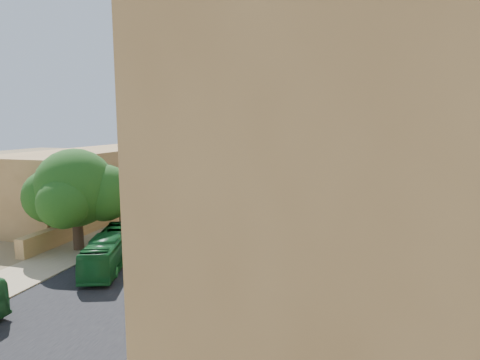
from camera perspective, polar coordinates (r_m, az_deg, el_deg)
The scene contains 35 objects.
ground at distance 33.35m, azimuth -13.06°, elevation -13.04°, with size 260.00×260.00×0.00m, color brown.
road_surface at distance 60.24m, azimuth 1.08°, elevation -3.24°, with size 14.00×140.00×0.01m, color black.
sidewalk_east at distance 58.50m, azimuth 10.10°, elevation -3.71°, with size 5.00×140.00×0.01m, color #9B8665.
sidewalk_west at distance 63.37m, azimuth -7.25°, elevation -2.73°, with size 5.00×140.00×0.01m, color #9B8665.
kerb_east at distance 58.81m, azimuth 7.68°, elevation -3.54°, with size 0.25×140.00×0.12m, color #9B8665.
kerb_west at distance 62.41m, azimuth -5.14°, elevation -2.82°, with size 0.25×140.00×0.12m, color #9B8665.
townhouse_a at distance 24.58m, azimuth 16.89°, elevation -5.22°, with size 9.00×14.00×16.40m.
townhouse_b at distance 38.47m, azimuth 16.71°, elevation -1.58°, with size 9.00×14.00×14.90m.
townhouse_c at distance 52.19m, azimuth 16.74°, elevation 2.30°, with size 9.00×14.00×17.40m.
townhouse_d at distance 66.20m, azimuth 16.67°, elevation 2.83°, with size 9.00×14.00×15.90m.
corner_block at distance 11.24m, azimuth 20.48°, elevation -13.48°, with size 9.20×10.20×15.70m.
west_wall at distance 55.81m, azimuth -14.22°, elevation -3.48°, with size 1.00×40.00×1.80m, color #A67E4B.
west_building_low at distance 56.64m, azimuth -20.17°, elevation -0.17°, with size 10.00×28.00×8.40m, color olive.
west_building_mid at distance 78.80m, azimuth -8.91°, elevation 3.04°, with size 10.00×22.00×10.00m, color tan.
church at distance 106.73m, azimuth 8.06°, elevation 6.82°, with size 28.00×22.50×36.30m.
ficus_tree at distance 40.28m, azimuth -22.24°, elevation -1.40°, with size 9.60×8.83×9.60m.
street_tree_a at distance 47.42m, azimuth -16.62°, elevation -2.84°, with size 3.07×3.07×4.72m.
street_tree_b at distance 57.63m, azimuth -10.15°, elevation -0.36°, with size 3.40×3.40×5.23m.
street_tree_c at distance 68.48m, azimuth -5.67°, elevation 1.02°, with size 3.34×3.34×5.14m.
street_tree_d at distance 79.69m, azimuth -2.43°, elevation 1.77°, with size 2.96×2.96×4.55m.
streetlamp at distance 18.19m, azimuth -10.84°, elevation -13.78°, with size 2.11×0.44×8.22m.
red_truck at distance 41.48m, azimuth -5.84°, elevation -6.73°, with size 3.00×5.34×2.96m.
olive_pickup at distance 49.10m, azimuth 5.17°, elevation -4.83°, with size 2.22×4.59×1.86m.
bus_green_north at distance 35.72m, azimuth -18.01°, elevation -9.39°, with size 2.37×10.12×2.82m, color #155B24.
bus_red_east at distance 44.84m, azimuth 0.95°, elevation -5.60°, with size 2.12×9.04×2.52m, color red.
bus_cream_east at distance 54.70m, azimuth 4.30°, elevation -2.98°, with size 2.30×9.84×2.74m, color beige.
car_blue_a at distance 52.71m, azimuth -7.03°, elevation -4.34°, with size 1.33×3.31×1.13m, color #476ACC.
car_white_a at distance 55.78m, azimuth -1.92°, elevation -3.46°, with size 1.46×4.18×1.38m, color silver.
car_cream at distance 53.25m, azimuth 2.13°, elevation -4.04°, with size 2.21×4.80×1.33m, color #FFE3C8.
car_dkblue at distance 68.57m, azimuth 0.99°, elevation -1.36°, with size 1.58×3.89×1.13m, color #141A49.
car_white_b at distance 65.28m, azimuth 5.54°, elevation -1.84°, with size 1.45×3.61×1.23m, color white.
car_blue_b at distance 83.92m, azimuth 5.05°, elevation 0.37°, with size 1.18×3.37×1.11m, color #4F8FBB.
pedestrian_a at distance 40.52m, azimuth 4.93°, elevation -7.66°, with size 0.66×0.43×1.81m, color #28242B.
pedestrian_b at distance 21.23m, azimuth -5.64°, elevation -23.25°, with size 0.87×0.68×1.80m, color #2A2421.
pedestrian_c at distance 46.36m, azimuth 5.92°, elevation -5.53°, with size 1.16×0.48×1.98m, color #313138.
Camera 1 is at (15.59, -26.94, 11.97)m, focal length 30.00 mm.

